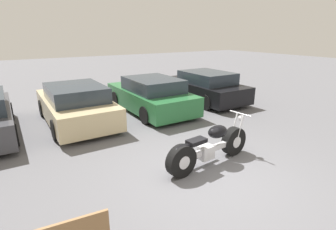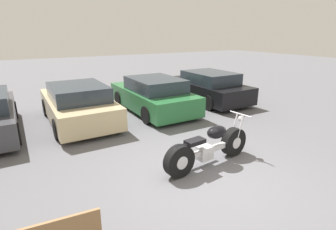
{
  "view_description": "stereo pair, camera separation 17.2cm",
  "coord_description": "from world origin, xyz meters",
  "px_view_note": "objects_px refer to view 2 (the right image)",
  "views": [
    {
      "loc": [
        -3.3,
        -3.63,
        2.88
      ],
      "look_at": [
        0.1,
        1.82,
        0.85
      ],
      "focal_mm": 28.0,
      "sensor_mm": 36.0,
      "label": 1
    },
    {
      "loc": [
        -3.16,
        -3.72,
        2.88
      ],
      "look_at": [
        0.1,
        1.82,
        0.85
      ],
      "focal_mm": 28.0,
      "sensor_mm": 36.0,
      "label": 2
    }
  ],
  "objects_px": {
    "parked_car_green": "(153,95)",
    "motorcycle": "(208,148)",
    "parked_car_champagne": "(78,104)",
    "parked_car_black": "(207,87)"
  },
  "relations": [
    {
      "from": "parked_car_green",
      "to": "motorcycle",
      "type": "bearing_deg",
      "value": -101.83
    },
    {
      "from": "parked_car_green",
      "to": "parked_car_champagne",
      "type": "bearing_deg",
      "value": 177.63
    },
    {
      "from": "parked_car_green",
      "to": "parked_car_black",
      "type": "distance_m",
      "value": 2.75
    },
    {
      "from": "parked_car_champagne",
      "to": "parked_car_green",
      "type": "distance_m",
      "value": 2.74
    },
    {
      "from": "motorcycle",
      "to": "parked_car_champagne",
      "type": "height_order",
      "value": "parked_car_champagne"
    },
    {
      "from": "parked_car_green",
      "to": "parked_car_black",
      "type": "height_order",
      "value": "same"
    },
    {
      "from": "parked_car_champagne",
      "to": "parked_car_black",
      "type": "xyz_separation_m",
      "value": [
        5.48,
        0.08,
        0.0
      ]
    },
    {
      "from": "parked_car_champagne",
      "to": "parked_car_black",
      "type": "height_order",
      "value": "same"
    },
    {
      "from": "parked_car_green",
      "to": "parked_car_black",
      "type": "bearing_deg",
      "value": 4.08
    },
    {
      "from": "motorcycle",
      "to": "parked_car_green",
      "type": "relative_size",
      "value": 0.57
    }
  ]
}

